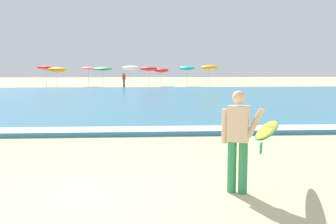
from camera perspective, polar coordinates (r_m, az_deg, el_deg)
name	(u,v)px	position (r m, az deg, el deg)	size (l,w,h in m)	color
ground_plane	(86,195)	(6.79, -11.83, -11.75)	(160.00, 160.00, 0.00)	beige
sea	(127,99)	(25.98, -5.93, 1.94)	(120.00, 28.00, 0.14)	teal
surf_foam	(112,129)	(12.67, -8.06, -2.50)	(120.00, 1.13, 0.01)	white
surfer_with_board	(252,133)	(6.61, 12.11, -3.05)	(1.40, 2.75, 1.73)	#338E56
beach_umbrella_0	(46,68)	(43.98, -17.32, 6.15)	(1.91, 1.93, 2.37)	beige
beach_umbrella_1	(57,70)	(42.88, -15.84, 5.90)	(2.01, 2.04, 2.20)	beige
beach_umbrella_2	(88,69)	(45.31, -11.49, 6.19)	(1.82, 1.84, 2.24)	beige
beach_umbrella_3	(103,69)	(43.87, -9.47, 6.22)	(2.12, 2.14, 2.27)	beige
beach_umbrella_4	(131,68)	(43.78, -5.44, 6.40)	(1.85, 1.86, 2.33)	beige
beach_umbrella_5	(149,69)	(43.48, -2.81, 6.29)	(1.96, 1.97, 2.25)	beige
beach_umbrella_6	(161,70)	(44.92, -1.00, 6.08)	(1.71, 1.74, 2.13)	beige
beach_umbrella_7	(187,68)	(44.87, 2.76, 6.37)	(1.82, 1.85, 2.36)	beige
beach_umbrella_8	(209,68)	(43.90, 6.02, 6.43)	(1.98, 2.00, 2.40)	beige
beachgoer_near_row_left	(124,80)	(41.33, -6.41, 4.68)	(0.32, 0.20, 1.58)	#383842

